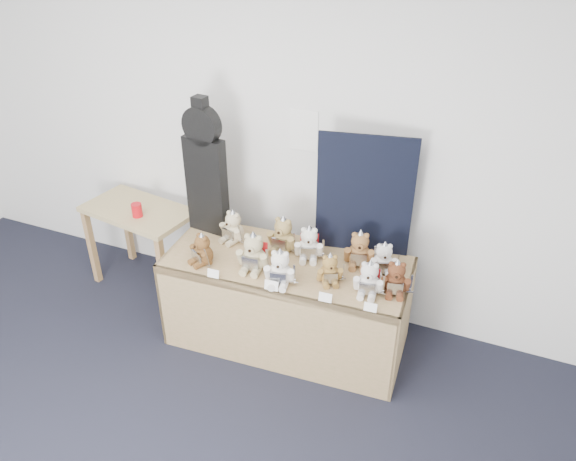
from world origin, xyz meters
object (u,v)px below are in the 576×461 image
at_px(teddy_back_left, 233,228).
at_px(teddy_back_end, 384,259).
at_px(teddy_front_far_left, 202,250).
at_px(teddy_back_centre_right, 309,244).
at_px(teddy_front_far_right, 369,280).
at_px(side_table, 140,222).
at_px(teddy_back_centre_left, 283,236).
at_px(display_table, 284,285).
at_px(teddy_front_left, 254,254).
at_px(teddy_front_end, 396,279).
at_px(teddy_front_centre, 280,269).
at_px(teddy_front_right, 330,270).
at_px(guitar_case, 205,169).
at_px(red_cup, 137,210).
at_px(teddy_back_right, 359,250).

bearing_deg(teddy_back_left, teddy_back_end, 18.19).
distance_m(teddy_front_far_left, teddy_back_left, 0.34).
bearing_deg(teddy_back_centre_right, teddy_back_end, -13.52).
relative_size(teddy_front_far_left, teddy_front_far_right, 0.95).
distance_m(side_table, teddy_back_centre_left, 1.31).
relative_size(display_table, teddy_front_left, 5.70).
relative_size(teddy_front_far_right, teddy_front_end, 1.00).
bearing_deg(teddy_back_end, teddy_front_centre, -167.63).
height_order(side_table, teddy_front_right, teddy_front_right).
xyz_separation_m(teddy_front_far_right, teddy_back_centre_left, (-0.70, 0.25, 0.01)).
bearing_deg(teddy_front_end, teddy_front_left, 174.01).
relative_size(teddy_front_left, teddy_back_centre_left, 1.03).
bearing_deg(display_table, teddy_front_centre, -77.60).
xyz_separation_m(teddy_front_left, teddy_back_centre_left, (0.09, 0.29, -0.00)).
relative_size(teddy_front_right, teddy_front_far_right, 0.89).
bearing_deg(side_table, display_table, -2.05).
xyz_separation_m(teddy_front_left, teddy_front_centre, (0.23, -0.08, -0.01)).
distance_m(teddy_front_end, teddy_back_left, 1.24).
height_order(teddy_front_far_left, teddy_front_left, teddy_front_left).
height_order(teddy_front_far_left, teddy_front_end, teddy_front_end).
bearing_deg(teddy_front_far_left, teddy_front_centre, 23.76).
distance_m(teddy_back_left, teddy_back_end, 1.11).
xyz_separation_m(guitar_case, teddy_back_left, (0.23, -0.07, -0.40)).
xyz_separation_m(display_table, teddy_front_end, (0.76, 0.02, 0.26)).
xyz_separation_m(red_cup, teddy_front_right, (1.65, -0.20, 0.02)).
height_order(teddy_front_end, teddy_back_centre_left, teddy_back_centre_left).
relative_size(red_cup, teddy_back_centre_right, 0.39).
bearing_deg(teddy_back_left, display_table, -3.58).
relative_size(teddy_front_centre, teddy_back_end, 1.12).
bearing_deg(teddy_front_right, guitar_case, 137.33).
height_order(teddy_back_centre_left, teddy_back_right, teddy_back_centre_left).
height_order(teddy_front_centre, teddy_back_centre_right, teddy_front_centre).
bearing_deg(teddy_front_right, teddy_back_right, 38.18).
height_order(teddy_back_left, teddy_back_end, teddy_back_left).
distance_m(teddy_front_far_left, teddy_front_far_right, 1.15).
distance_m(teddy_back_left, teddy_back_right, 0.93).
distance_m(side_table, teddy_front_right, 1.76).
xyz_separation_m(display_table, teddy_front_right, (0.34, -0.04, 0.25)).
relative_size(guitar_case, teddy_back_centre_left, 3.49).
relative_size(teddy_front_centre, teddy_back_right, 0.98).
xyz_separation_m(teddy_front_end, teddy_back_centre_right, (-0.65, 0.16, 0.00)).
bearing_deg(guitar_case, teddy_back_centre_left, 1.74).
relative_size(display_table, red_cup, 16.13).
height_order(side_table, teddy_back_end, teddy_back_end).
distance_m(teddy_back_centre_left, teddy_back_centre_right, 0.21).
distance_m(side_table, guitar_case, 0.91).
height_order(display_table, teddy_back_right, teddy_back_right).
relative_size(teddy_front_centre, teddy_back_centre_left, 0.95).
distance_m(teddy_back_centre_right, teddy_back_right, 0.35).
distance_m(guitar_case, teddy_front_end, 1.54).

